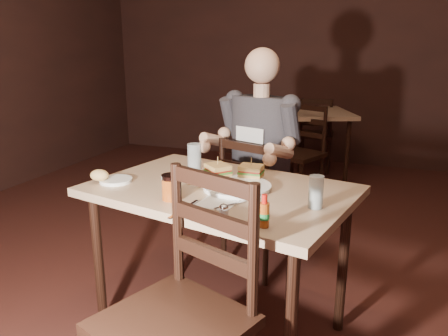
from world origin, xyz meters
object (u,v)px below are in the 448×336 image
(main_table, at_px, (220,203))
(bg_chair_far, at_px, (316,134))
(glass_right, at_px, (316,192))
(dinner_plate, at_px, (237,188))
(glass_left, at_px, (194,156))
(bg_table, at_px, (309,120))
(hot_sauce, at_px, (264,211))
(chair_near, at_px, (172,324))
(bg_chair_near, at_px, (297,154))
(diner, at_px, (257,130))
(side_plate, at_px, (116,181))
(chair_far, at_px, (260,204))
(syrup_dispenser, at_px, (172,187))

(main_table, bearing_deg, bg_chair_far, 90.73)
(glass_right, bearing_deg, dinner_plate, 163.49)
(main_table, bearing_deg, glass_left, 134.50)
(bg_table, bearing_deg, hot_sauce, -83.23)
(main_table, relative_size, glass_right, 9.75)
(hot_sauce, bearing_deg, glass_right, 61.23)
(chair_near, height_order, bg_chair_near, chair_near)
(glass_left, bearing_deg, dinner_plate, -37.93)
(diner, height_order, side_plate, diner)
(chair_near, distance_m, glass_left, 1.05)
(bg_table, distance_m, diner, 2.02)
(chair_far, xyz_separation_m, bg_chair_near, (-0.04, 1.41, 0.00))
(bg_table, bearing_deg, side_plate, -99.58)
(bg_chair_far, xyz_separation_m, glass_right, (0.51, -3.33, 0.41))
(chair_far, distance_m, bg_chair_far, 2.51)
(bg_chair_near, bearing_deg, syrup_dispenser, -68.83)
(bg_table, xyz_separation_m, dinner_plate, (0.13, -2.66, 0.10))
(bg_table, distance_m, bg_chair_near, 0.60)
(chair_far, height_order, side_plate, chair_far)
(dinner_plate, bearing_deg, hot_sauce, -58.09)
(dinner_plate, height_order, syrup_dispenser, syrup_dispenser)
(bg_table, xyz_separation_m, glass_left, (-0.21, -2.40, 0.16))
(glass_left, height_order, glass_right, same)
(glass_left, distance_m, glass_right, 0.80)
(glass_left, bearing_deg, bg_chair_near, 83.68)
(bg_chair_far, relative_size, hot_sauce, 6.79)
(syrup_dispenser, bearing_deg, side_plate, 172.68)
(bg_chair_near, relative_size, side_plate, 5.72)
(chair_far, bearing_deg, side_plate, 76.79)
(chair_near, distance_m, syrup_dispenser, 0.60)
(diner, height_order, syrup_dispenser, diner)
(glass_left, relative_size, hot_sauce, 1.09)
(chair_near, bearing_deg, side_plate, 156.34)
(dinner_plate, xyz_separation_m, glass_left, (-0.33, 0.26, 0.06))
(diner, bearing_deg, bg_chair_far, 109.68)
(glass_left, bearing_deg, bg_table, 85.12)
(chair_far, height_order, glass_right, glass_right)
(main_table, relative_size, bg_chair_near, 1.51)
(diner, bearing_deg, dinner_plate, -62.41)
(bg_chair_far, height_order, bg_chair_near, bg_chair_near)
(dinner_plate, relative_size, glass_right, 2.27)
(glass_right, bearing_deg, hot_sauce, -118.77)
(dinner_plate, bearing_deg, bg_table, 92.71)
(bg_table, bearing_deg, bg_chair_far, 90.00)
(glass_right, bearing_deg, bg_chair_near, 102.82)
(chair_near, xyz_separation_m, dinner_plate, (-0.00, 0.67, 0.28))
(bg_chair_near, distance_m, hot_sauce, 2.55)
(bg_chair_far, bearing_deg, glass_right, 94.15)
(chair_far, xyz_separation_m, diner, (-0.02, -0.05, 0.49))
(glass_left, height_order, side_plate, glass_left)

